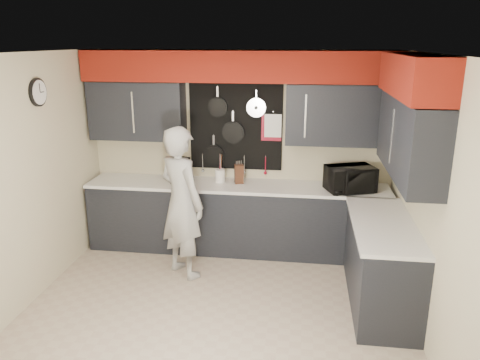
# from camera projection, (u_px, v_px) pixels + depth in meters

# --- Properties ---
(ground) EXTENTS (4.00, 4.00, 0.00)m
(ground) POSITION_uv_depth(u_px,v_px,m) (217.00, 307.00, 4.95)
(ground) COLOR tan
(ground) RESTS_ON ground
(back_wall_assembly) EXTENTS (4.00, 0.36, 2.60)m
(back_wall_assembly) POSITION_uv_depth(u_px,v_px,m) (239.00, 98.00, 5.89)
(back_wall_assembly) COLOR beige
(back_wall_assembly) RESTS_ON ground
(right_wall_assembly) EXTENTS (0.36, 3.50, 2.60)m
(right_wall_assembly) POSITION_uv_depth(u_px,v_px,m) (413.00, 125.00, 4.40)
(right_wall_assembly) COLOR beige
(right_wall_assembly) RESTS_ON ground
(left_wall_assembly) EXTENTS (0.05, 3.50, 2.60)m
(left_wall_assembly) POSITION_uv_depth(u_px,v_px,m) (26.00, 179.00, 4.84)
(left_wall_assembly) COLOR beige
(left_wall_assembly) RESTS_ON ground
(base_cabinets) EXTENTS (3.95, 2.20, 0.92)m
(base_cabinets) POSITION_uv_depth(u_px,v_px,m) (272.00, 229.00, 5.83)
(base_cabinets) COLOR black
(base_cabinets) RESTS_ON ground
(microwave) EXTENTS (0.66, 0.55, 0.31)m
(microwave) POSITION_uv_depth(u_px,v_px,m) (350.00, 179.00, 5.74)
(microwave) COLOR black
(microwave) RESTS_ON base_cabinets
(knife_block) EXTENTS (0.14, 0.14, 0.24)m
(knife_block) POSITION_uv_depth(u_px,v_px,m) (239.00, 174.00, 6.08)
(knife_block) COLOR #371911
(knife_block) RESTS_ON base_cabinets
(utensil_crock) EXTENTS (0.13, 0.13, 0.17)m
(utensil_crock) POSITION_uv_depth(u_px,v_px,m) (220.00, 176.00, 6.13)
(utensil_crock) COLOR white
(utensil_crock) RESTS_ON base_cabinets
(coffee_maker) EXTENTS (0.24, 0.27, 0.33)m
(coffee_maker) POSITION_uv_depth(u_px,v_px,m) (181.00, 169.00, 6.10)
(coffee_maker) COLOR black
(coffee_maker) RESTS_ON base_cabinets
(person) EXTENTS (0.79, 0.74, 1.80)m
(person) POSITION_uv_depth(u_px,v_px,m) (182.00, 203.00, 5.42)
(person) COLOR #AAAAA8
(person) RESTS_ON ground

